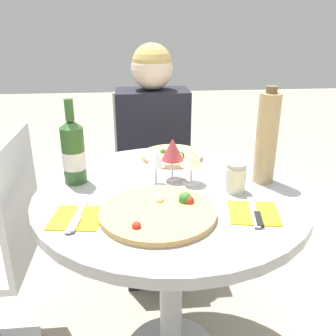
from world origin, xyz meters
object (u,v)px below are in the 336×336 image
at_px(seated_diner, 154,173).
at_px(wine_bottle, 73,152).
at_px(chair_behind_diner, 153,179).
at_px(tall_carafe, 267,138).
at_px(pizza_large, 159,212).
at_px(dining_table, 171,224).

distance_m(seated_diner, wine_bottle, 0.72).
distance_m(chair_behind_diner, tall_carafe, 0.97).
height_order(pizza_large, tall_carafe, tall_carafe).
distance_m(dining_table, seated_diner, 0.67).
relative_size(pizza_large, wine_bottle, 1.17).
bearing_deg(seated_diner, chair_behind_diner, -90.00).
xyz_separation_m(dining_table, wine_bottle, (-0.34, 0.11, 0.25)).
bearing_deg(tall_carafe, pizza_large, -151.01).
xyz_separation_m(seated_diner, tall_carafe, (0.36, -0.61, 0.37)).
height_order(pizza_large, wine_bottle, wine_bottle).
bearing_deg(tall_carafe, chair_behind_diner, 115.61).
distance_m(dining_table, wine_bottle, 0.43).
height_order(dining_table, pizza_large, pizza_large).
relative_size(dining_table, chair_behind_diner, 1.01).
bearing_deg(chair_behind_diner, tall_carafe, 115.61).
relative_size(chair_behind_diner, wine_bottle, 3.07).
xyz_separation_m(pizza_large, tall_carafe, (0.40, 0.22, 0.15)).
bearing_deg(tall_carafe, seated_diner, 120.76).
xyz_separation_m(dining_table, pizza_large, (-0.06, -0.17, 0.14)).
xyz_separation_m(chair_behind_diner, pizza_large, (-0.04, -0.98, 0.32)).
bearing_deg(seated_diner, tall_carafe, 120.76).
xyz_separation_m(pizza_large, wine_bottle, (-0.28, 0.28, 0.10)).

